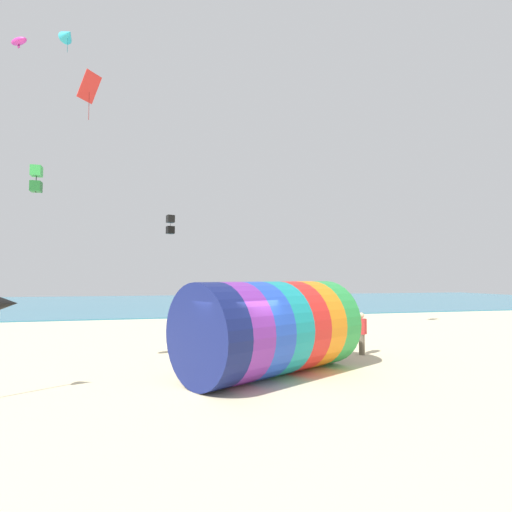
% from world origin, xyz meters
% --- Properties ---
extents(ground_plane, '(120.00, 120.00, 0.00)m').
position_xyz_m(ground_plane, '(0.00, 0.00, 0.00)').
color(ground_plane, beige).
extents(sea, '(120.00, 40.00, 0.10)m').
position_xyz_m(sea, '(0.00, 40.02, 0.05)').
color(sea, teal).
rests_on(sea, ground).
extents(giant_inflatable_tube, '(6.68, 5.52, 3.02)m').
position_xyz_m(giant_inflatable_tube, '(1.43, 0.94, 1.51)').
color(giant_inflatable_tube, navy).
rests_on(giant_inflatable_tube, ground).
extents(kite_handler, '(0.39, 0.42, 1.72)m').
position_xyz_m(kite_handler, '(5.97, 3.29, 0.88)').
color(kite_handler, '#726651').
rests_on(kite_handler, ground).
extents(kite_red_diamond, '(1.37, 1.45, 2.85)m').
position_xyz_m(kite_red_diamond, '(-6.39, 13.74, 14.75)').
color(kite_red_diamond, red).
extents(kite_magenta_parafoil, '(1.33, 1.19, 0.68)m').
position_xyz_m(kite_magenta_parafoil, '(-10.52, 14.38, 17.43)').
color(kite_magenta_parafoil, '#D1339E').
extents(kite_cyan_delta, '(1.29, 1.31, 1.72)m').
position_xyz_m(kite_cyan_delta, '(-8.40, 17.07, 19.80)').
color(kite_cyan_delta, '#2DB2C6').
extents(kite_black_box, '(0.61, 0.61, 1.36)m').
position_xyz_m(kite_black_box, '(-1.39, 16.12, 6.81)').
color(kite_black_box, black).
extents(kite_green_box, '(0.34, 0.34, 0.95)m').
position_xyz_m(kite_green_box, '(-6.23, 3.01, 6.49)').
color(kite_green_box, green).
extents(beach_flag, '(0.47, 0.36, 2.64)m').
position_xyz_m(beach_flag, '(-6.07, 0.23, 2.35)').
color(beach_flag, silver).
rests_on(beach_flag, ground).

